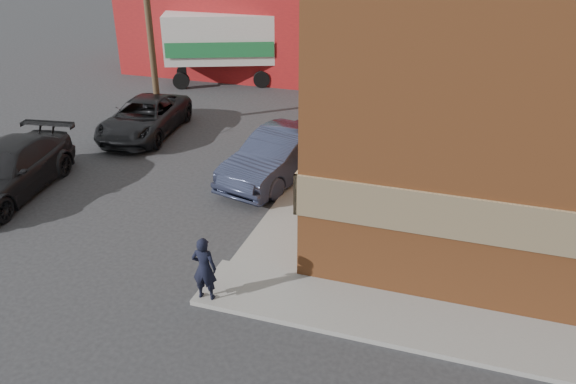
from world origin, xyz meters
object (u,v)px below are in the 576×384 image
Objects in this scene: warehouse at (277,19)px; utility_pole at (148,10)px; sedan at (280,155)px; suv_b at (7,171)px; suv_a at (145,117)px; box_truck at (234,44)px; man at (204,268)px.

utility_pole is (-1.50, -11.00, 1.93)m from warehouse.
warehouse reaches higher than sedan.
suv_a is at bearing 70.27° from suv_b.
suv_b is at bearing -118.34° from box_truck.
box_truck is at bearing 80.10° from suv_a.
utility_pole is at bearing -97.77° from warehouse.
suv_b is (-1.21, -6.17, 0.08)m from suv_a.
box_truck reaches higher than suv_b.
utility_pole is 1.63× the size of suv_b.
warehouse is 3.95m from box_truck.
suv_b is at bearing -25.14° from man.
utility_pole is 7.75m from box_truck.
sedan is at bearing -89.69° from man.
man is at bearing -70.88° from sedan.
sedan is 7.02m from suv_a.
box_truck is at bearing 134.22° from sedan.
suv_a is at bearing 174.59° from sedan.
warehouse is at bearing 51.81° from box_truck.
man reaches higher than suv_a.
box_truck is (0.35, 8.49, 1.36)m from suv_a.
warehouse is at bearing 82.23° from utility_pole.
sedan is at bearing -70.37° from warehouse.
utility_pole is 8.46m from suv_b.
utility_pole is at bearing -59.93° from man.
sedan reaches higher than suv_a.
warehouse is at bearing -79.54° from man.
sedan is at bearing -27.18° from suv_a.
utility_pole is 1.18× the size of box_truck.
box_truck reaches higher than man.
warehouse is 2.95× the size of suv_b.
sedan is at bearing 17.40° from suv_b.
utility_pole is 5.74× the size of man.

